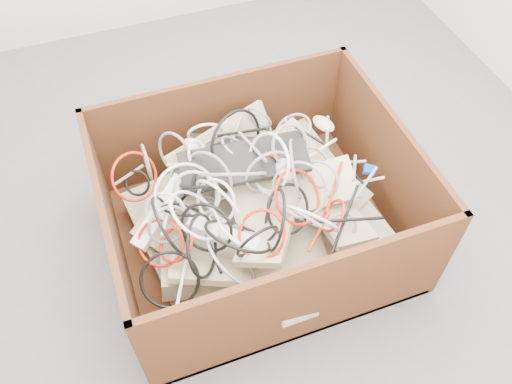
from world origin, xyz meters
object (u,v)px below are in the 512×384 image
object	(u,v)px
vga_plug	(370,170)
cardboard_box	(254,221)
power_strip_left	(160,212)
power_strip_right	(225,236)

from	to	relation	value
vga_plug	cardboard_box	bearing A→B (deg)	-160.26
cardboard_box	vga_plug	world-z (taller)	cardboard_box
cardboard_box	vga_plug	distance (m)	0.51
cardboard_box	vga_plug	bearing A→B (deg)	-10.48
cardboard_box	power_strip_left	xyz separation A→B (m)	(-0.36, 0.01, 0.22)
power_strip_right	vga_plug	bearing A→B (deg)	45.87
power_strip_left	power_strip_right	distance (m)	0.27
power_strip_left	vga_plug	xyz separation A→B (m)	(0.81, -0.10, 0.02)
vga_plug	power_strip_right	bearing A→B (deg)	-141.87
cardboard_box	power_strip_left	world-z (taller)	cardboard_box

